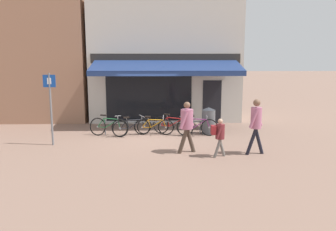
% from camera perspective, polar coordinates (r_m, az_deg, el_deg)
% --- Properties ---
extents(ground_plane, '(160.00, 160.00, 0.00)m').
position_cam_1_polar(ground_plane, '(13.28, -3.67, -3.76)').
color(ground_plane, '#846656').
extents(shop_front, '(7.50, 4.92, 6.15)m').
position_cam_1_polar(shop_front, '(17.28, -0.51, 9.62)').
color(shop_front, beige).
rests_on(shop_front, ground_plane).
extents(neighbour_building, '(6.90, 4.00, 6.29)m').
position_cam_1_polar(neighbour_building, '(19.10, -23.64, 9.05)').
color(neighbour_building, '#9E7056').
rests_on(neighbour_building, ground_plane).
extents(bike_rack_rail, '(4.06, 0.04, 0.57)m').
position_cam_1_polar(bike_rack_rail, '(13.60, -2.66, -1.35)').
color(bike_rack_rail, '#47494F').
rests_on(bike_rack_rail, ground_plane).
extents(bicycle_green, '(1.69, 0.69, 0.90)m').
position_cam_1_polar(bicycle_green, '(13.55, -10.29, -1.93)').
color(bicycle_green, black).
rests_on(bicycle_green, ground_plane).
extents(bicycle_black, '(1.59, 0.83, 0.81)m').
position_cam_1_polar(bicycle_black, '(13.53, -6.22, -1.98)').
color(bicycle_black, black).
rests_on(bicycle_black, ground_plane).
extents(bicycle_orange, '(1.66, 0.52, 0.82)m').
position_cam_1_polar(bicycle_orange, '(13.54, -2.48, -1.93)').
color(bicycle_orange, black).
rests_on(bicycle_orange, ground_plane).
extents(bicycle_red, '(1.65, 0.91, 0.87)m').
position_cam_1_polar(bicycle_red, '(13.56, 0.80, -1.77)').
color(bicycle_red, black).
rests_on(bicycle_red, ground_plane).
extents(bicycle_purple, '(1.69, 0.52, 0.85)m').
position_cam_1_polar(bicycle_purple, '(13.44, 5.09, -1.95)').
color(bicycle_purple, black).
rests_on(bicycle_purple, ground_plane).
extents(pedestrian_adult, '(0.64, 0.62, 1.74)m').
position_cam_1_polar(pedestrian_adult, '(10.86, 3.30, -1.17)').
color(pedestrian_adult, '#47382D').
rests_on(pedestrian_adult, ground_plane).
extents(pedestrian_child, '(0.50, 0.48, 1.26)m').
position_cam_1_polar(pedestrian_child, '(10.54, 8.89, -3.08)').
color(pedestrian_child, slate).
rests_on(pedestrian_child, ground_plane).
extents(pedestrian_second_adult, '(0.66, 0.47, 1.84)m').
position_cam_1_polar(pedestrian_second_adult, '(11.01, 15.08, -0.87)').
color(pedestrian_second_adult, black).
rests_on(pedestrian_second_adult, ground_plane).
extents(litter_bin, '(0.57, 0.57, 1.13)m').
position_cam_1_polar(litter_bin, '(13.82, 7.06, -0.88)').
color(litter_bin, '#515459').
rests_on(litter_bin, ground_plane).
extents(parking_sign, '(0.44, 0.07, 2.62)m').
position_cam_1_polar(parking_sign, '(12.47, -19.77, 2.26)').
color(parking_sign, slate).
rests_on(parking_sign, ground_plane).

